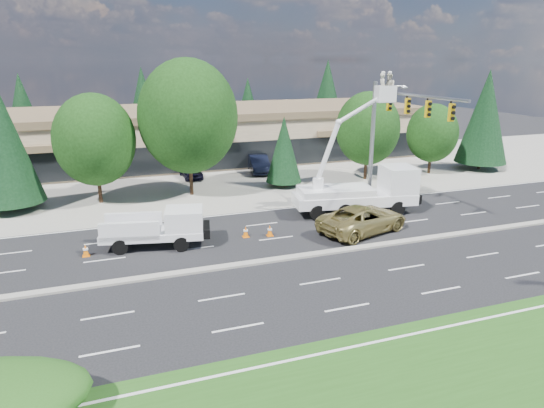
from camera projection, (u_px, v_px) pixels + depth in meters
name	position (u px, v px, depth m)	size (l,w,h in m)	color
ground	(296.00, 258.00, 26.82)	(140.00, 140.00, 0.00)	black
concrete_apron	(214.00, 178.00, 44.88)	(140.00, 22.00, 0.01)	gray
road_median	(296.00, 257.00, 26.80)	(120.00, 0.55, 0.12)	gray
strip_mall	(193.00, 133.00, 53.08)	(50.40, 15.40, 5.50)	tan
tree_front_b	(4.00, 144.00, 33.84)	(4.62, 4.62, 9.11)	#332114
tree_front_c	(95.00, 140.00, 35.78)	(5.96, 5.96, 8.27)	#332114
tree_front_d	(188.00, 117.00, 37.61)	(7.74, 7.74, 10.74)	#332114
tree_front_e	(284.00, 149.00, 41.05)	(3.06, 3.06, 6.03)	#332114
tree_front_f	(368.00, 129.00, 43.21)	(5.70, 5.70, 7.91)	#332114
tree_front_g	(432.00, 133.00, 45.67)	(4.79, 4.79, 6.65)	#332114
tree_front_h	(485.00, 117.00, 47.22)	(4.92, 4.92, 9.69)	#332114
tree_back_a	(23.00, 109.00, 57.58)	(4.61, 4.61, 9.08)	#332114
tree_back_b	(143.00, 103.00, 61.98)	(4.93, 4.93, 9.72)	#332114
tree_back_c	(248.00, 106.00, 66.70)	(4.15, 4.15, 8.19)	#332114
tree_back_d	(327.00, 94.00, 70.18)	(5.39, 5.39, 10.62)	#332114
signal_mast	(389.00, 125.00, 34.67)	(2.76, 10.16, 9.00)	gray
utility_pickup	(160.00, 231.00, 28.23)	(6.14, 3.30, 2.23)	white
bucket_truck	(364.00, 185.00, 34.19)	(8.89, 4.00, 9.80)	white
traffic_cone_a	(86.00, 250.00, 26.93)	(0.40, 0.40, 0.70)	orange
traffic_cone_b	(246.00, 232.00, 29.86)	(0.40, 0.40, 0.70)	orange
traffic_cone_c	(270.00, 231.00, 30.07)	(0.40, 0.40, 0.70)	orange
traffic_cone_d	(384.00, 216.00, 32.87)	(0.40, 0.40, 0.70)	orange
minivan	(363.00, 219.00, 30.62)	(2.86, 6.20, 1.72)	#A2924E
parked_car_west	(191.00, 170.00, 44.78)	(1.66, 4.13, 1.41)	black
parked_car_east	(259.00, 164.00, 47.04)	(1.76, 5.05, 1.66)	black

